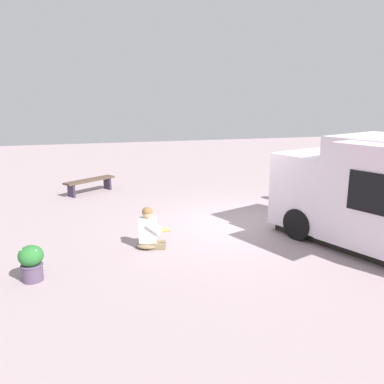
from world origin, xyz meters
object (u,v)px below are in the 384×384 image
at_px(planter_flowering_near, 281,191).
at_px(plaza_bench, 90,182).
at_px(planter_flowering_far, 31,262).
at_px(person_customer, 149,231).

distance_m(planter_flowering_near, plaza_bench, 6.43).
relative_size(planter_flowering_far, plaza_bench, 0.38).
bearing_deg(planter_flowering_near, planter_flowering_far, 119.44).
bearing_deg(planter_flowering_near, plaza_bench, 65.63).
relative_size(planter_flowering_near, plaza_bench, 0.36).
xyz_separation_m(person_customer, plaza_bench, (5.58, 1.14, -0.00)).
height_order(planter_flowering_near, planter_flowering_far, planter_flowering_far).
distance_m(planter_flowering_far, plaza_bench, 6.71).
bearing_deg(person_customer, plaza_bench, 11.51).
relative_size(person_customer, plaza_bench, 0.53).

